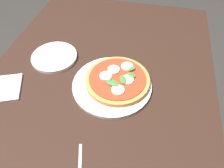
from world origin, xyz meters
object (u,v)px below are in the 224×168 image
Objects in this scene: dining_table at (94,111)px; napkin at (8,88)px; pizza at (118,79)px; plate_white at (54,57)px; serving_tray at (112,85)px.

napkin is at bearing -84.13° from dining_table.
napkin is at bearing -73.94° from pizza.
plate_white is 0.22m from napkin.
napkin is (0.20, -0.10, -0.00)m from plate_white.
serving_tray is 0.39m from napkin.
serving_tray is at bearing 104.58° from napkin.
pizza is 0.31m from plate_white.
napkin is (0.10, -0.38, -0.00)m from serving_tray.
plate_white reaches higher than serving_tray.
pizza is at bearing 136.88° from dining_table.
dining_table is 11.14× the size of napkin.
dining_table is at bearing 52.91° from plate_white.
serving_tray is 2.32× the size of napkin.
serving_tray reaches higher than dining_table.
plate_white is at bearing -109.78° from serving_tray.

